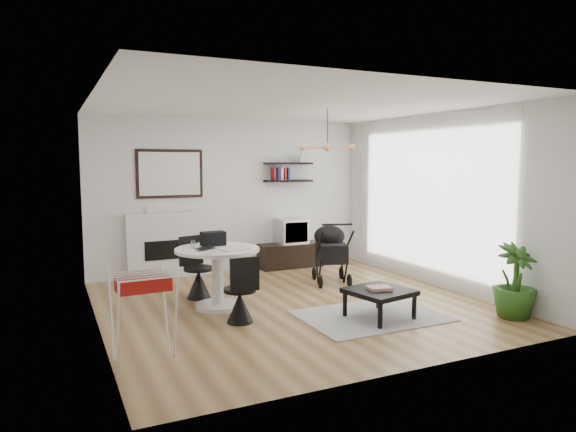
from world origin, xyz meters
name	(u,v)px	position (x,y,z in m)	size (l,w,h in m)	color
floor	(293,304)	(0.00, 0.00, 0.00)	(5.00, 5.00, 0.00)	brown
ceiling	(293,104)	(0.00, 0.00, 2.70)	(5.00, 5.00, 0.00)	white
wall_back	(232,196)	(0.00, 2.50, 1.35)	(5.00, 5.00, 0.00)	white
wall_left	(95,214)	(-2.50, 0.00, 1.35)	(5.00, 5.00, 0.00)	white
wall_right	(438,201)	(2.50, 0.00, 1.35)	(5.00, 5.00, 0.00)	white
sheer_curtain	(424,200)	(2.40, 0.20, 1.35)	(0.04, 3.60, 2.60)	white
fireplace	(172,237)	(-1.10, 2.42, 0.69)	(1.50, 0.17, 2.16)	white
shelf_lower	(288,181)	(1.06, 2.37, 1.60)	(0.90, 0.25, 0.04)	black
shelf_upper	(288,163)	(1.06, 2.37, 1.92)	(0.90, 0.25, 0.04)	black
pendant_lamp	(327,148)	(0.70, 0.30, 2.15)	(0.90, 0.90, 0.10)	#E1A176
tv_console	(291,255)	(1.06, 2.28, 0.22)	(1.19, 0.42, 0.45)	black
crt_tv	(291,231)	(1.07, 2.28, 0.68)	(0.53, 0.46, 0.46)	silver
dining_table	(218,269)	(-0.98, 0.26, 0.54)	(1.11, 1.11, 0.81)	white
laptop	(208,249)	(-1.12, 0.19, 0.83)	(0.34, 0.22, 0.03)	black
black_bag	(213,239)	(-0.97, 0.49, 0.91)	(0.32, 0.19, 0.19)	black
newspaper	(233,249)	(-0.82, 0.10, 0.82)	(0.38, 0.31, 0.01)	white
drinking_glass	(193,244)	(-1.26, 0.42, 0.86)	(0.06, 0.06, 0.09)	white
chair_far	(198,279)	(-1.08, 0.89, 0.28)	(0.45, 0.47, 0.88)	black
chair_near	(240,302)	(-0.92, -0.46, 0.26)	(0.40, 0.40, 0.83)	black
drying_rack	(143,314)	(-2.18, -1.14, 0.46)	(0.60, 0.56, 0.87)	white
stroller	(331,255)	(1.13, 0.92, 0.44)	(0.75, 0.93, 1.03)	black
rug	(371,316)	(0.66, -0.92, 0.01)	(1.76, 1.27, 0.01)	#A7A7A7
coffee_table	(379,293)	(0.70, -1.04, 0.33)	(0.83, 0.83, 0.36)	black
magazines	(379,288)	(0.68, -1.05, 0.39)	(0.28, 0.22, 0.04)	#BC372F
potted_plant	(515,281)	(2.25, -1.72, 0.47)	(0.52, 0.52, 0.94)	#285819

